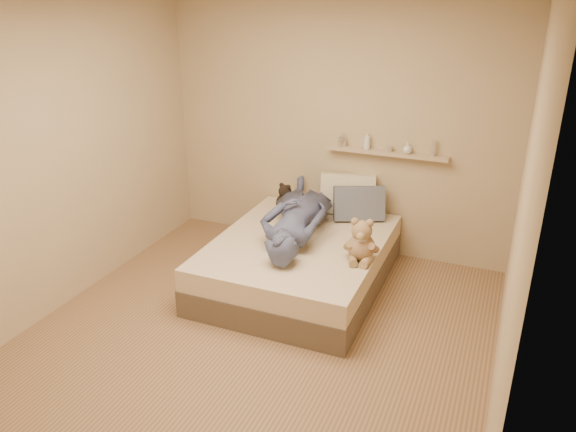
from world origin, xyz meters
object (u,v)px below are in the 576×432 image
at_px(game_console, 275,250).
at_px(person, 297,215).
at_px(bed, 299,262).
at_px(pillow_grey, 359,203).
at_px(wall_shelf, 386,153).
at_px(dark_plush, 285,200).
at_px(pillow_cream, 348,194).
at_px(teddy_bear, 361,243).

distance_m(game_console, person, 0.70).
xyz_separation_m(bed, pillow_grey, (0.36, 0.69, 0.40)).
bearing_deg(wall_shelf, pillow_grey, -131.22).
bearing_deg(pillow_grey, person, -128.45).
xyz_separation_m(bed, dark_plush, (-0.39, 0.58, 0.36)).
height_order(game_console, pillow_cream, pillow_cream).
distance_m(dark_plush, pillow_grey, 0.76).
height_order(bed, teddy_bear, teddy_bear).
xyz_separation_m(teddy_bear, person, (-0.71, 0.31, 0.03)).
bearing_deg(person, game_console, 86.81).
relative_size(game_console, teddy_bear, 0.46).
height_order(dark_plush, pillow_grey, pillow_grey).
height_order(game_console, pillow_grey, pillow_grey).
bearing_deg(person, bed, 110.32).
distance_m(bed, pillow_cream, 0.95).
height_order(dark_plush, wall_shelf, wall_shelf).
xyz_separation_m(game_console, dark_plush, (-0.39, 1.14, -0.02)).
bearing_deg(dark_plush, bed, -56.39).
distance_m(bed, wall_shelf, 1.38).
bearing_deg(teddy_bear, dark_plush, 143.28).
xyz_separation_m(pillow_cream, person, (-0.28, -0.69, -0.01)).
distance_m(bed, dark_plush, 0.79).
distance_m(bed, pillow_grey, 0.87).
height_order(bed, game_console, game_console).
bearing_deg(pillow_cream, dark_plush, -157.37).
relative_size(dark_plush, person, 0.19).
relative_size(teddy_bear, pillow_grey, 0.78).
bearing_deg(game_console, person, 96.34).
bearing_deg(game_console, dark_plush, 108.69).
distance_m(dark_plush, person, 0.55).
height_order(pillow_cream, person, pillow_cream).
height_order(dark_plush, person, person).
height_order(bed, pillow_cream, pillow_cream).
bearing_deg(bed, dark_plush, 123.61).
relative_size(pillow_grey, person, 0.31).
bearing_deg(dark_plush, game_console, -71.31).
bearing_deg(dark_plush, teddy_bear, -36.72).
bearing_deg(dark_plush, person, -55.28).
bearing_deg(bed, pillow_grey, 62.57).
distance_m(pillow_cream, person, 0.75).
bearing_deg(game_console, pillow_cream, 81.74).
bearing_deg(dark_plush, pillow_grey, 8.01).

